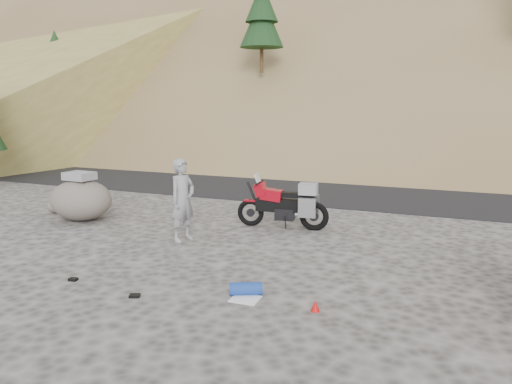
% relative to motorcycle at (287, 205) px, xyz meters
% --- Properties ---
extents(ground, '(140.00, 140.00, 0.00)m').
position_rel_motorcycle_xyz_m(ground, '(-1.05, -2.97, -0.55)').
color(ground, '#3B3937').
rests_on(ground, ground).
extents(road, '(120.00, 7.00, 0.05)m').
position_rel_motorcycle_xyz_m(road, '(-1.05, 6.03, -0.55)').
color(road, black).
rests_on(road, ground).
extents(hillside, '(120.00, 73.00, 46.72)m').
position_rel_motorcycle_xyz_m(hillside, '(-1.10, 37.90, 10.53)').
color(hillside, brown).
rests_on(hillside, ground).
extents(motorcycle, '(2.17, 0.78, 1.29)m').
position_rel_motorcycle_xyz_m(motorcycle, '(0.00, 0.00, 0.00)').
color(motorcycle, black).
rests_on(motorcycle, ground).
extents(man, '(0.57, 0.72, 1.75)m').
position_rel_motorcycle_xyz_m(man, '(-1.68, -1.81, -0.55)').
color(man, gray).
rests_on(man, ground).
extents(boulder, '(1.87, 1.71, 1.20)m').
position_rel_motorcycle_xyz_m(boulder, '(-4.96, -1.17, -0.03)').
color(boulder, '#5B554E').
rests_on(boulder, ground).
extents(small_rock, '(0.72, 0.67, 0.36)m').
position_rel_motorcycle_xyz_m(small_rock, '(-6.12, -0.75, -0.37)').
color(small_rock, '#5B554E').
rests_on(small_rock, ground).
extents(gear_white_cloth, '(0.43, 0.39, 0.01)m').
position_rel_motorcycle_xyz_m(gear_white_cloth, '(0.82, -4.25, -0.54)').
color(gear_white_cloth, white).
rests_on(gear_white_cloth, ground).
extents(gear_blue_mat, '(0.54, 0.40, 0.20)m').
position_rel_motorcycle_xyz_m(gear_blue_mat, '(0.76, -4.08, -0.45)').
color(gear_blue_mat, navy).
rests_on(gear_blue_mat, ground).
extents(gear_funnel, '(0.15, 0.15, 0.17)m').
position_rel_motorcycle_xyz_m(gear_funnel, '(1.90, -4.26, -0.47)').
color(gear_funnel, red).
rests_on(gear_funnel, ground).
extents(gear_glove_a, '(0.19, 0.16, 0.04)m').
position_rel_motorcycle_xyz_m(gear_glove_a, '(-0.75, -4.81, -0.53)').
color(gear_glove_a, black).
rests_on(gear_glove_a, ground).
extents(gear_glove_b, '(0.15, 0.12, 0.05)m').
position_rel_motorcycle_xyz_m(gear_glove_b, '(-2.11, -4.61, -0.53)').
color(gear_glove_b, black).
rests_on(gear_glove_b, ground).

